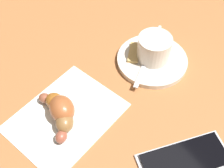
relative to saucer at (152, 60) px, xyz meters
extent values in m
plane|color=#A16235|center=(-0.10, 0.01, -0.01)|extent=(1.80, 1.80, 0.00)
cylinder|color=beige|center=(0.00, 0.00, 0.00)|extent=(0.15, 0.15, 0.01)
cylinder|color=beige|center=(0.00, 0.00, 0.03)|extent=(0.07, 0.07, 0.05)
cylinder|color=black|center=(0.00, 0.00, 0.03)|extent=(0.06, 0.06, 0.00)
torus|color=beige|center=(0.04, 0.03, 0.03)|extent=(0.04, 0.03, 0.04)
cube|color=silver|center=(-0.04, -0.01, 0.01)|extent=(0.09, 0.06, 0.00)
ellipsoid|color=silver|center=(0.02, 0.02, 0.01)|extent=(0.03, 0.03, 0.01)
cube|color=tan|center=(-0.02, 0.03, 0.01)|extent=(0.06, 0.06, 0.01)
cube|color=white|center=(-0.22, -0.01, 0.00)|extent=(0.23, 0.19, 0.00)
ellipsoid|color=brown|center=(-0.24, -0.05, 0.01)|extent=(0.03, 0.03, 0.02)
ellipsoid|color=brown|center=(-0.23, -0.03, 0.01)|extent=(0.05, 0.05, 0.03)
ellipsoid|color=#9D532C|center=(-0.22, -0.01, 0.02)|extent=(0.05, 0.06, 0.04)
ellipsoid|color=#98581F|center=(-0.22, 0.02, 0.01)|extent=(0.04, 0.05, 0.03)
ellipsoid|color=brown|center=(-0.23, 0.04, 0.01)|extent=(0.03, 0.03, 0.02)
cube|color=#B7B6BD|center=(-0.10, -0.20, 0.00)|extent=(0.16, 0.11, 0.01)
cube|color=black|center=(-0.10, -0.20, 0.00)|extent=(0.15, 0.10, 0.00)
camera|label=1|loc=(-0.31, -0.28, 0.44)|focal=46.03mm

